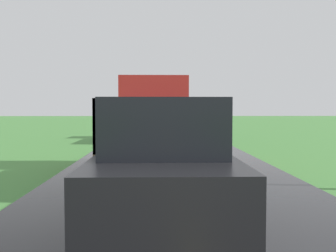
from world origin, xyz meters
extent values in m
cube|color=#2D2D30|center=(-0.55, 9.13, 0.68)|extent=(0.90, 5.51, 0.24)
cube|color=brown|center=(-0.55, 9.13, 0.88)|extent=(2.30, 5.80, 0.20)
cube|color=red|center=(-0.55, 11.08, 1.93)|extent=(2.10, 1.90, 1.90)
cube|color=black|center=(-0.55, 12.04, 2.26)|extent=(1.78, 0.02, 0.76)
cube|color=#2D517F|center=(-1.66, 8.16, 1.53)|extent=(0.08, 3.85, 1.10)
cube|color=#2D517F|center=(0.56, 8.16, 1.53)|extent=(0.08, 3.85, 1.10)
cube|color=#2D517F|center=(-0.55, 6.27, 1.53)|extent=(2.30, 0.08, 1.10)
cube|color=#2D517F|center=(-0.55, 10.04, 1.53)|extent=(2.30, 0.08, 1.10)
cylinder|color=black|center=(-1.60, 10.93, 0.58)|extent=(0.28, 1.00, 1.00)
cylinder|color=black|center=(0.50, 10.93, 0.58)|extent=(0.28, 1.00, 1.00)
cylinder|color=black|center=(-1.60, 7.54, 0.58)|extent=(0.28, 1.00, 1.00)
cylinder|color=black|center=(0.50, 7.54, 0.58)|extent=(0.28, 1.00, 1.00)
ellipsoid|color=#B8CA23|center=(-1.34, 8.38, 1.46)|extent=(0.57, 0.63, 0.46)
ellipsoid|color=#BECB23|center=(-1.09, 9.45, 1.15)|extent=(0.47, 0.52, 0.40)
ellipsoid|color=#A8D327|center=(0.30, 9.23, 1.18)|extent=(0.48, 0.49, 0.44)
ellipsoid|color=gold|center=(-0.26, 7.81, 1.80)|extent=(0.47, 0.45, 0.44)
ellipsoid|color=#ACBC2B|center=(-0.60, 7.39, 1.83)|extent=(0.43, 0.51, 0.43)
ellipsoid|color=gold|center=(-0.27, 9.33, 1.16)|extent=(0.59, 0.73, 0.45)
ellipsoid|color=#B4C426|center=(-0.32, 6.78, 1.48)|extent=(0.54, 0.50, 0.45)
cube|color=#2D2D30|center=(-0.51, 21.37, 0.68)|extent=(0.90, 5.51, 0.24)
cube|color=brown|center=(-0.51, 21.37, 0.88)|extent=(2.30, 5.80, 0.20)
cube|color=#1E479E|center=(-0.51, 23.32, 1.93)|extent=(2.10, 1.90, 1.90)
cube|color=black|center=(-0.51, 24.27, 2.26)|extent=(1.79, 0.02, 0.76)
cube|color=#232328|center=(-1.62, 20.39, 1.53)|extent=(0.08, 3.85, 1.10)
cube|color=#232328|center=(0.60, 20.39, 1.53)|extent=(0.08, 3.85, 1.10)
cube|color=#232328|center=(-0.51, 18.51, 1.53)|extent=(2.30, 0.08, 1.10)
cube|color=#232328|center=(-0.51, 22.28, 1.53)|extent=(2.30, 0.08, 1.10)
cylinder|color=black|center=(-1.56, 23.17, 0.58)|extent=(0.28, 1.00, 1.00)
cylinder|color=black|center=(0.54, 23.17, 0.58)|extent=(0.28, 1.00, 1.00)
cylinder|color=black|center=(-1.56, 19.77, 0.58)|extent=(0.28, 1.00, 1.00)
cylinder|color=black|center=(0.54, 19.77, 0.58)|extent=(0.28, 1.00, 1.00)
ellipsoid|color=#AFCB1F|center=(-1.01, 19.23, 1.19)|extent=(0.56, 0.69, 0.43)
ellipsoid|color=#A9BE31|center=(-0.46, 21.80, 1.19)|extent=(0.40, 0.42, 0.44)
ellipsoid|color=#B2C42B|center=(-0.57, 20.60, 1.12)|extent=(0.58, 0.71, 0.36)
ellipsoid|color=gold|center=(-0.86, 19.65, 1.20)|extent=(0.53, 0.57, 0.37)
ellipsoid|color=gold|center=(-0.96, 20.64, 1.47)|extent=(0.57, 0.65, 0.40)
ellipsoid|color=#A7C421|center=(-0.73, 21.05, 1.52)|extent=(0.42, 0.43, 0.38)
ellipsoid|color=#AAD11F|center=(0.02, 21.44, 1.46)|extent=(0.41, 0.40, 0.42)
ellipsoid|color=#B3D01E|center=(-1.23, 20.74, 1.51)|extent=(0.48, 0.52, 0.38)
ellipsoid|color=#B9D427|center=(-0.17, 20.49, 1.82)|extent=(0.57, 0.71, 0.52)
ellipsoid|color=#A9C021|center=(-1.10, 20.96, 1.83)|extent=(0.59, 0.71, 0.40)
ellipsoid|color=#B9CB1B|center=(0.20, 20.83, 1.16)|extent=(0.50, 0.65, 0.48)
ellipsoid|color=#B6CF1E|center=(-0.38, 19.45, 1.50)|extent=(0.57, 0.56, 0.48)
cube|color=black|center=(-0.37, 4.11, 0.90)|extent=(1.70, 4.10, 0.80)
cube|color=black|center=(-0.37, 3.91, 1.65)|extent=(1.44, 2.05, 0.70)
cylinder|color=black|center=(-1.14, 5.38, 0.40)|extent=(0.20, 0.64, 0.64)
cylinder|color=black|center=(0.40, 5.38, 0.40)|extent=(0.20, 0.64, 0.64)
cylinder|color=black|center=(-1.14, 2.84, 0.40)|extent=(0.20, 0.64, 0.64)
cylinder|color=black|center=(0.40, 2.84, 0.40)|extent=(0.20, 0.64, 0.64)
camera|label=1|loc=(-0.44, -1.06, 1.87)|focal=40.17mm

